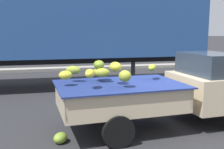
# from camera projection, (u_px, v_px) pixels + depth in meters

# --- Properties ---
(ground) EXTENTS (220.00, 220.00, 0.00)m
(ground) POSITION_uv_depth(u_px,v_px,m) (171.00, 125.00, 6.45)
(ground) COLOR #28282B
(curb_strip) EXTENTS (80.00, 0.80, 0.16)m
(curb_strip) POSITION_uv_depth(u_px,v_px,m) (96.00, 68.00, 16.01)
(curb_strip) COLOR gray
(curb_strip) RESTS_ON ground
(pickup_truck) EXTENTS (4.97, 2.09, 1.70)m
(pickup_truck) POSITION_uv_depth(u_px,v_px,m) (195.00, 87.00, 6.52)
(pickup_truck) COLOR #CCB793
(pickup_truck) RESTS_ON ground
(semi_trailer) EXTENTS (12.01, 2.71, 3.95)m
(semi_trailer) POSITION_uv_depth(u_px,v_px,m) (51.00, 23.00, 10.36)
(semi_trailer) COLOR navy
(semi_trailer) RESTS_ON ground
(fallen_banana_bunch_near_tailgate) EXTENTS (0.39, 0.42, 0.21)m
(fallen_banana_bunch_near_tailgate) POSITION_uv_depth(u_px,v_px,m) (61.00, 138.00, 5.40)
(fallen_banana_bunch_near_tailgate) COLOR olive
(fallen_banana_bunch_near_tailgate) RESTS_ON ground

